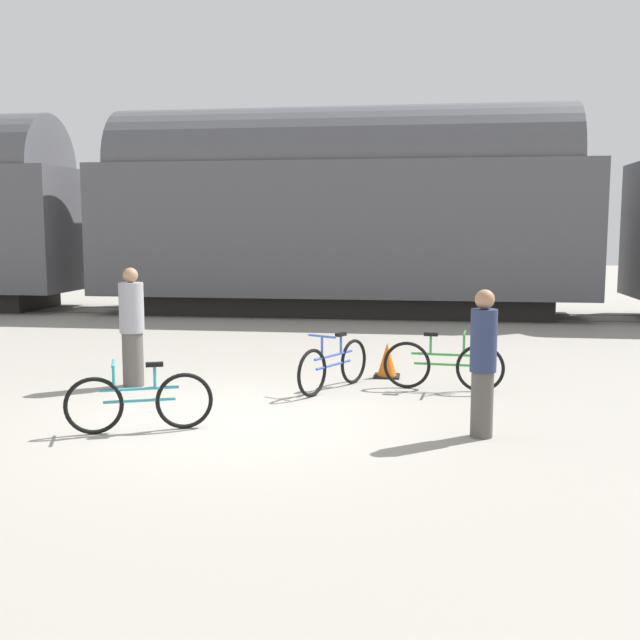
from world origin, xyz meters
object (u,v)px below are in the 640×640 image
(bicycle_blue, at_px, (334,365))
(person_in_navy, at_px, (483,362))
(freight_train, at_px, (339,207))
(traffic_cone, at_px, (387,361))
(bicycle_teal, at_px, (140,401))
(person_in_grey, at_px, (132,327))
(bicycle_green, at_px, (443,365))

(bicycle_blue, distance_m, person_in_navy, 2.99)
(freight_train, bearing_deg, traffic_cone, -78.44)
(bicycle_teal, distance_m, person_in_grey, 2.66)
(bicycle_teal, relative_size, bicycle_blue, 0.99)
(freight_train, height_order, bicycle_teal, freight_train)
(person_in_grey, height_order, traffic_cone, person_in_grey)
(person_in_grey, bearing_deg, bicycle_teal, -121.48)
(traffic_cone, bearing_deg, person_in_navy, -69.36)
(freight_train, height_order, bicycle_blue, freight_train)
(bicycle_teal, bearing_deg, freight_train, 85.63)
(person_in_navy, bearing_deg, freight_train, 23.31)
(freight_train, relative_size, person_in_grey, 23.56)
(bicycle_blue, xyz_separation_m, traffic_cone, (0.72, 1.06, -0.11))
(bicycle_teal, distance_m, traffic_cone, 4.48)
(traffic_cone, bearing_deg, freight_train, 101.56)
(person_in_navy, bearing_deg, person_in_grey, 76.49)
(person_in_navy, relative_size, person_in_grey, 0.95)
(person_in_navy, height_order, traffic_cone, person_in_navy)
(person_in_grey, relative_size, traffic_cone, 3.22)
(bicycle_blue, bearing_deg, bicycle_teal, -127.55)
(person_in_navy, relative_size, traffic_cone, 3.04)
(bicycle_teal, xyz_separation_m, bicycle_green, (3.53, 2.74, 0.01))
(person_in_grey, xyz_separation_m, traffic_cone, (3.72, 1.21, -0.63))
(person_in_navy, bearing_deg, traffic_cone, 29.80)
(bicycle_blue, bearing_deg, bicycle_green, 7.43)
(freight_train, bearing_deg, person_in_grey, -101.43)
(bicycle_green, xyz_separation_m, traffic_cone, (-0.86, 0.85, -0.11))
(person_in_navy, height_order, person_in_grey, person_in_grey)
(person_in_navy, distance_m, person_in_grey, 5.36)
(freight_train, relative_size, bicycle_teal, 26.27)
(freight_train, height_order, bicycle_green, freight_train)
(freight_train, relative_size, traffic_cone, 75.78)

